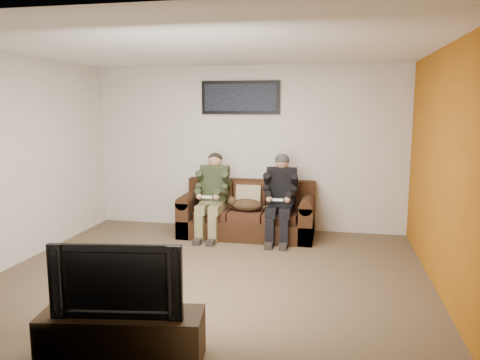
% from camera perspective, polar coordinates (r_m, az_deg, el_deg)
% --- Properties ---
extents(floor, '(5.00, 5.00, 0.00)m').
position_cam_1_polar(floor, '(5.62, -3.43, -11.48)').
color(floor, brown).
rests_on(floor, ground).
extents(ceiling, '(5.00, 5.00, 0.00)m').
position_cam_1_polar(ceiling, '(5.31, -3.70, 15.86)').
color(ceiling, silver).
rests_on(ceiling, ground).
extents(wall_back, '(5.00, 0.00, 5.00)m').
position_cam_1_polar(wall_back, '(7.49, 0.91, 3.90)').
color(wall_back, beige).
rests_on(wall_back, ground).
extents(wall_front, '(5.00, 0.00, 5.00)m').
position_cam_1_polar(wall_front, '(3.22, -14.01, -3.17)').
color(wall_front, beige).
rests_on(wall_front, ground).
extents(wall_left, '(0.00, 4.50, 4.50)m').
position_cam_1_polar(wall_left, '(6.42, -25.65, 2.17)').
color(wall_left, beige).
rests_on(wall_left, ground).
extents(wall_right, '(0.00, 4.50, 4.50)m').
position_cam_1_polar(wall_right, '(5.25, 23.82, 0.96)').
color(wall_right, beige).
rests_on(wall_right, ground).
extents(accent_wall_right, '(0.00, 4.50, 4.50)m').
position_cam_1_polar(accent_wall_right, '(5.25, 23.71, 0.96)').
color(accent_wall_right, '#A15910').
rests_on(accent_wall_right, ground).
extents(sofa, '(2.01, 0.87, 0.82)m').
position_cam_1_polar(sofa, '(7.22, 0.99, -4.27)').
color(sofa, '#321C0F').
rests_on(sofa, ground).
extents(throw_pillow, '(0.38, 0.18, 0.38)m').
position_cam_1_polar(throw_pillow, '(7.19, 1.05, -2.07)').
color(throw_pillow, tan).
rests_on(throw_pillow, sofa).
extents(throw_blanket, '(0.41, 0.20, 0.07)m').
position_cam_1_polar(throw_blanket, '(7.49, -3.22, 0.20)').
color(throw_blanket, gray).
rests_on(throw_blanket, sofa).
extents(person_left, '(0.51, 0.87, 1.26)m').
position_cam_1_polar(person_left, '(7.09, -3.36, -1.32)').
color(person_left, olive).
rests_on(person_left, sofa).
extents(person_right, '(0.51, 0.86, 1.27)m').
position_cam_1_polar(person_right, '(6.90, 4.96, -1.59)').
color(person_right, black).
rests_on(person_right, sofa).
extents(cat, '(0.66, 0.26, 0.24)m').
position_cam_1_polar(cat, '(7.02, 0.68, -3.03)').
color(cat, '#4F361F').
rests_on(cat, sofa).
extents(framed_poster, '(1.25, 0.05, 0.52)m').
position_cam_1_polar(framed_poster, '(7.45, 0.05, 10.03)').
color(framed_poster, black).
rests_on(framed_poster, wall_back).
extents(tv_stand, '(1.30, 0.59, 0.39)m').
position_cam_1_polar(tv_stand, '(3.93, -14.16, -18.05)').
color(tv_stand, black).
rests_on(tv_stand, ground).
extents(television, '(1.01, 0.28, 0.57)m').
position_cam_1_polar(television, '(3.73, -14.45, -11.41)').
color(television, black).
rests_on(television, tv_stand).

